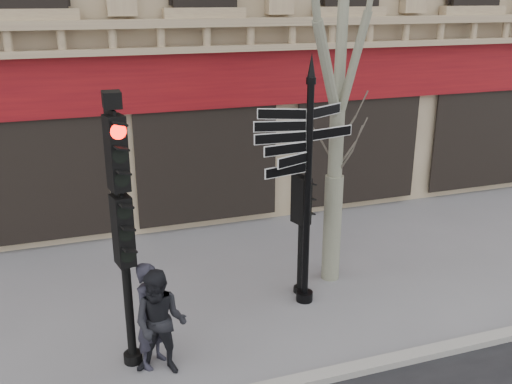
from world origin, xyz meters
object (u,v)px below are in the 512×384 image
at_px(traffic_signal_main, 120,201).
at_px(pedestrian_a, 151,315).
at_px(pedestrian_b, 160,323).
at_px(fingerpost, 309,142).
at_px(traffic_signal_secondary, 301,213).

height_order(traffic_signal_main, pedestrian_a, traffic_signal_main).
bearing_deg(pedestrian_a, pedestrian_b, -112.57).
relative_size(fingerpost, pedestrian_b, 2.71).
bearing_deg(pedestrian_a, fingerpost, -23.71).
xyz_separation_m(fingerpost, traffic_signal_secondary, (0.04, 0.33, -1.43)).
relative_size(traffic_signal_main, pedestrian_a, 2.47).
relative_size(fingerpost, traffic_signal_main, 1.08).
height_order(fingerpost, traffic_signal_main, fingerpost).
height_order(pedestrian_a, pedestrian_b, pedestrian_a).
bearing_deg(fingerpost, traffic_signal_secondary, 81.28).
distance_m(traffic_signal_main, pedestrian_a, 1.84).
bearing_deg(traffic_signal_secondary, pedestrian_b, -167.98).
distance_m(fingerpost, traffic_signal_main, 3.41).
distance_m(fingerpost, pedestrian_a, 3.83).
bearing_deg(traffic_signal_main, pedestrian_a, -37.01).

